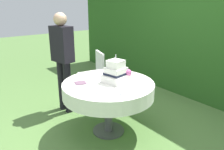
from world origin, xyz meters
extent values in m
plane|color=#547A3D|center=(0.00, 0.00, 0.00)|extent=(20.00, 20.00, 0.00)
cube|color=#28561E|center=(0.00, 2.15, 1.36)|extent=(6.93, 0.55, 2.73)
cylinder|color=#4C4C51|center=(0.00, 0.00, 0.01)|extent=(0.44, 0.44, 0.02)
cylinder|color=#4C4C51|center=(0.00, 0.00, 0.35)|extent=(0.11, 0.11, 0.70)
cylinder|color=olive|center=(0.00, 0.00, 0.72)|extent=(1.19, 1.19, 0.03)
cylinder|color=white|center=(0.00, 0.00, 0.64)|extent=(1.22, 1.22, 0.19)
cube|color=white|center=(0.04, 0.09, 0.78)|extent=(0.35, 0.35, 0.10)
cube|color=white|center=(0.04, 0.09, 0.88)|extent=(0.28, 0.28, 0.10)
cube|color=black|center=(0.04, 0.09, 0.85)|extent=(0.29, 0.29, 0.03)
cube|color=white|center=(0.04, 0.09, 0.98)|extent=(0.22, 0.22, 0.10)
sphere|color=#C6599E|center=(0.13, 0.23, 0.86)|extent=(0.09, 0.09, 0.09)
cylinder|color=silver|center=(0.04, 0.09, 1.07)|extent=(0.01, 0.01, 0.07)
cylinder|color=white|center=(0.41, -0.07, 0.74)|extent=(0.14, 0.14, 0.01)
cylinder|color=white|center=(-0.30, -0.13, 0.74)|extent=(0.12, 0.12, 0.01)
cylinder|color=white|center=(0.20, -0.29, 0.74)|extent=(0.11, 0.11, 0.01)
cube|color=#6B4C60|center=(-0.20, -0.31, 0.74)|extent=(0.18, 0.18, 0.01)
cylinder|color=white|center=(-1.27, 0.29, 0.23)|extent=(0.03, 0.03, 0.45)
cylinder|color=white|center=(-0.96, 0.20, 0.23)|extent=(0.03, 0.03, 0.45)
cylinder|color=white|center=(-1.18, 0.60, 0.23)|extent=(0.03, 0.03, 0.45)
cylinder|color=white|center=(-0.87, 0.50, 0.23)|extent=(0.03, 0.03, 0.45)
cube|color=white|center=(-1.07, 0.40, 0.47)|extent=(0.50, 0.50, 0.04)
cube|color=white|center=(-1.02, 0.57, 0.69)|extent=(0.39, 0.16, 0.40)
cylinder|color=black|center=(-1.04, -0.19, 0.42)|extent=(0.12, 0.12, 0.85)
cylinder|color=black|center=(-0.88, -0.16, 0.42)|extent=(0.12, 0.12, 0.85)
cube|color=black|center=(-0.96, -0.18, 1.12)|extent=(0.39, 0.26, 0.55)
sphere|color=tan|center=(-0.96, -0.18, 1.50)|extent=(0.20, 0.20, 0.20)
camera|label=1|loc=(2.24, -1.67, 1.77)|focal=36.14mm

